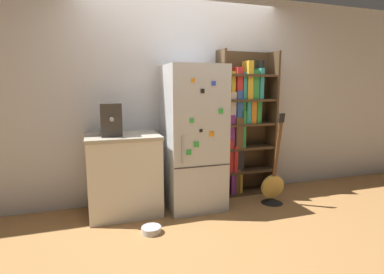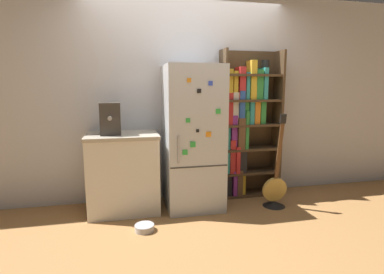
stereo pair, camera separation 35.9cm
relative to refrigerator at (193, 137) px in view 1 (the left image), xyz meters
The scene contains 8 objects.
ground_plane 0.85m from the refrigerator, 89.98° to the right, with size 16.00×16.00×0.00m, color #A87542.
wall_back 0.58m from the refrigerator, 89.99° to the left, with size 8.00×0.05×2.60m.
refrigerator is the anchor object (origin of this frame).
bookshelf 0.77m from the refrigerator, 16.55° to the left, with size 0.79×0.29×1.90m.
kitchen_counter 0.90m from the refrigerator, behind, with size 0.81×0.62×0.91m.
espresso_machine 0.97m from the refrigerator, behind, with size 0.22×0.30×0.36m.
guitar 1.20m from the refrigerator, 15.14° to the right, with size 0.30×0.27×1.14m.
pet_bowl 1.16m from the refrigerator, 137.86° to the right, with size 0.20×0.20×0.06m.
Camera 1 is at (-1.11, -3.22, 1.42)m, focal length 28.00 mm.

